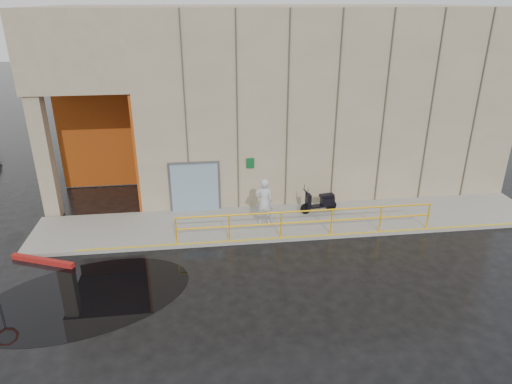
% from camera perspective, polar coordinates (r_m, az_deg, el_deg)
% --- Properties ---
extents(ground, '(120.00, 120.00, 0.00)m').
position_cam_1_polar(ground, '(14.19, -8.13, -12.95)').
color(ground, black).
rests_on(ground, ground).
extents(sidewalk, '(20.00, 3.00, 0.15)m').
position_cam_1_polar(sidewalk, '(18.34, 4.51, -3.66)').
color(sidewalk, gray).
rests_on(sidewalk, ground).
extents(building, '(20.00, 10.17, 8.00)m').
position_cam_1_polar(building, '(23.33, 4.30, 12.87)').
color(building, gray).
rests_on(building, ground).
extents(guardrail, '(9.56, 0.06, 1.03)m').
position_cam_1_polar(guardrail, '(16.94, 6.31, -3.81)').
color(guardrail, '#FCB40D').
rests_on(guardrail, sidewalk).
extents(person, '(0.73, 0.53, 1.87)m').
position_cam_1_polar(person, '(17.54, 1.00, -1.22)').
color(person, silver).
rests_on(person, sidewalk).
extents(scooter, '(1.60, 0.73, 1.21)m').
position_cam_1_polar(scooter, '(18.78, 7.96, -0.56)').
color(scooter, black).
rests_on(scooter, sidewalk).
extents(red_curb, '(2.28, 1.10, 0.18)m').
position_cam_1_polar(red_curb, '(17.23, -25.12, -7.79)').
color(red_curb, maroon).
rests_on(red_curb, ground).
extents(puddle, '(7.23, 5.69, 0.01)m').
position_cam_1_polar(puddle, '(14.99, -20.47, -12.18)').
color(puddle, black).
rests_on(puddle, ground).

